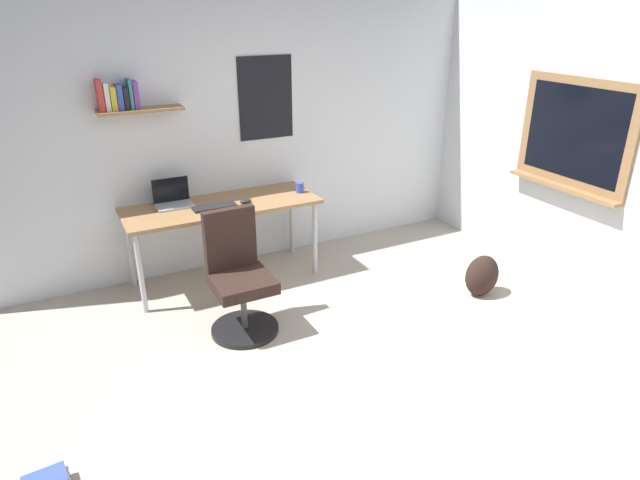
{
  "coord_description": "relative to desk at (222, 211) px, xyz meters",
  "views": [
    {
      "loc": [
        -1.6,
        -2.35,
        2.35
      ],
      "look_at": [
        -0.02,
        0.72,
        0.85
      ],
      "focal_mm": 30.78,
      "sensor_mm": 36.0,
      "label": 1
    }
  ],
  "objects": [
    {
      "name": "ground_plane",
      "position": [
        0.3,
        -2.05,
        -0.67
      ],
      "size": [
        5.2,
        5.2,
        0.0
      ],
      "primitive_type": "plane",
      "color": "#ADA393",
      "rests_on": "ground"
    },
    {
      "name": "wall_back",
      "position": [
        0.29,
        0.4,
        0.63
      ],
      "size": [
        5.0,
        0.3,
        2.6
      ],
      "color": "silver",
      "rests_on": "ground"
    },
    {
      "name": "desk",
      "position": [
        0.0,
        0.0,
        0.0
      ],
      "size": [
        1.69,
        0.64,
        0.74
      ],
      "color": "#997047",
      "rests_on": "ground"
    },
    {
      "name": "office_chair",
      "position": [
        -0.16,
        -0.85,
        -0.26
      ],
      "size": [
        0.52,
        0.52,
        0.95
      ],
      "color": "black",
      "rests_on": "ground"
    },
    {
      "name": "laptop",
      "position": [
        -0.38,
        0.15,
        0.12
      ],
      "size": [
        0.31,
        0.21,
        0.23
      ],
      "color": "#ADAFB5",
      "rests_on": "desk"
    },
    {
      "name": "keyboard",
      "position": [
        -0.08,
        -0.08,
        0.08
      ],
      "size": [
        0.37,
        0.13,
        0.02
      ],
      "primitive_type": "cube",
      "color": "black",
      "rests_on": "desk"
    },
    {
      "name": "computer_mouse",
      "position": [
        0.2,
        -0.08,
        0.08
      ],
      "size": [
        0.1,
        0.06,
        0.03
      ],
      "primitive_type": "ellipsoid",
      "color": "#262628",
      "rests_on": "desk"
    },
    {
      "name": "coffee_mug",
      "position": [
        0.74,
        -0.03,
        0.11
      ],
      "size": [
        0.08,
        0.08,
        0.09
      ],
      "primitive_type": "cylinder",
      "color": "#334CA5",
      "rests_on": "desk"
    },
    {
      "name": "backpack",
      "position": [
        1.87,
        -1.3,
        -0.49
      ],
      "size": [
        0.32,
        0.22,
        0.37
      ],
      "primitive_type": "ellipsoid",
      "color": "black",
      "rests_on": "ground"
    }
  ]
}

